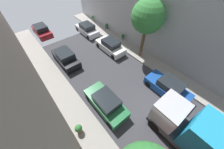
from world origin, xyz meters
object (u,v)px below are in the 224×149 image
potted_plant_0 (79,129)px  parked_car_right_2 (168,87)px  potted_plant_5 (123,36)px  street_tree_1 (148,17)px  delivery_truck (207,143)px  parked_car_left_3 (106,103)px  potted_plant_4 (93,18)px  parked_car_left_5 (42,31)px  potted_plant_3 (107,26)px  parked_car_right_4 (87,29)px  parked_car_right_3 (110,46)px  parked_car_left_4 (66,58)px

potted_plant_0 → parked_car_right_2: bearing=-14.1°
potted_plant_0 → potted_plant_5: potted_plant_0 is taller
street_tree_1 → delivery_truck: bearing=-117.2°
parked_car_left_3 → potted_plant_4: 16.79m
parked_car_left_3 → parked_car_right_2: 5.92m
parked_car_left_5 → potted_plant_5: bearing=-45.9°
parked_car_right_2 → potted_plant_3: (3.07, 13.20, -0.17)m
parked_car_right_4 → potted_plant_3: (3.07, -0.82, -0.17)m
potted_plant_0 → potted_plant_3: potted_plant_0 is taller
parked_car_left_3 → parked_car_right_3: same height
parked_car_left_3 → potted_plant_3: size_ratio=5.44×
parked_car_left_3 → street_tree_1: (7.49, 2.80, 4.18)m
parked_car_left_3 → potted_plant_0: 2.86m
parked_car_left_3 → potted_plant_0: (-2.84, -0.36, -0.13)m
parked_car_right_3 → street_tree_1: size_ratio=0.65×
parked_car_right_2 → street_tree_1: size_ratio=0.65×
parked_car_right_4 → parked_car_right_3: bearing=-90.0°
parked_car_left_5 → street_tree_1: size_ratio=0.65×
street_tree_1 → parked_car_right_4: bearing=103.3°
parked_car_left_5 → potted_plant_0: size_ratio=5.22×
parked_car_right_3 → potted_plant_0: (-8.24, -6.41, -0.13)m
parked_car_left_3 → potted_plant_4: parked_car_left_3 is taller
parked_car_left_5 → potted_plant_4: 8.41m
parked_car_left_4 → street_tree_1: 9.82m
parked_car_right_3 → potted_plant_5: bearing=15.7°
parked_car_right_4 → potted_plant_3: size_ratio=5.44×
parked_car_right_3 → delivery_truck: size_ratio=0.64×
parked_car_left_5 → potted_plant_3: parked_car_left_5 is taller
parked_car_right_3 → street_tree_1: (2.09, -3.25, 4.18)m
parked_car_left_4 → street_tree_1: bearing=-32.6°
parked_car_left_4 → parked_car_left_5: 7.92m
parked_car_right_3 → parked_car_left_5: bearing=119.7°
parked_car_left_4 → delivery_truck: (2.70, -14.10, 1.07)m
parked_car_left_3 → parked_car_right_2: size_ratio=1.00×
parked_car_right_2 → potted_plant_5: parked_car_right_2 is taller
parked_car_left_5 → parked_car_right_4: size_ratio=1.00×
parked_car_left_4 → parked_car_left_5: size_ratio=1.00×
parked_car_left_4 → street_tree_1: size_ratio=0.65×
delivery_truck → parked_car_left_3: bearing=112.5°
parked_car_right_2 → potted_plant_3: bearing=76.9°
street_tree_1 → potted_plant_4: (0.87, 11.76, -4.32)m
parked_car_left_5 → potted_plant_3: 9.70m
parked_car_left_4 → parked_car_right_2: (5.40, -10.01, 0.00)m
parked_car_left_4 → potted_plant_0: bearing=-109.6°
delivery_truck → street_tree_1: size_ratio=1.03×
potted_plant_3 → parked_car_right_2: bearing=-103.1°
parked_car_right_2 → delivery_truck: bearing=-123.4°
delivery_truck → potted_plant_4: delivery_truck is taller
delivery_truck → potted_plant_0: size_ratio=8.20×
parked_car_right_2 → potted_plant_0: bearing=165.9°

